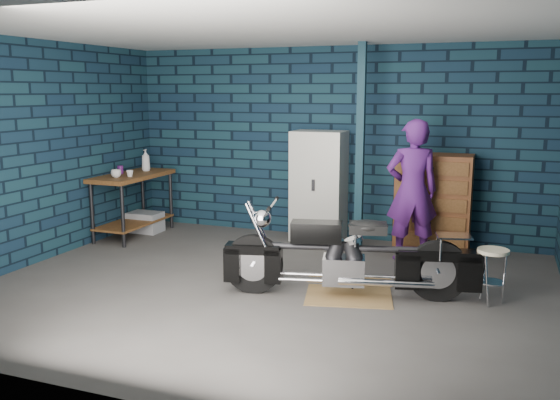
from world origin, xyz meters
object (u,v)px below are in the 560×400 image
at_px(workbench, 134,205).
at_px(tool_chest, 433,203).
at_px(locker, 319,186).
at_px(person, 412,191).
at_px(storage_bin, 145,222).
at_px(shop_stool, 492,277).
at_px(motorcycle, 350,251).

relative_size(workbench, tool_chest, 1.10).
distance_m(locker, tool_chest, 1.58).
distance_m(workbench, locker, 2.70).
bearing_deg(person, storage_bin, -23.10).
xyz_separation_m(storage_bin, shop_stool, (4.93, -1.41, 0.13)).
height_order(motorcycle, tool_chest, tool_chest).
bearing_deg(person, locker, -44.17).
xyz_separation_m(locker, shop_stool, (2.36, -1.87, -0.49)).
xyz_separation_m(motorcycle, person, (0.38, 1.59, 0.39)).
xyz_separation_m(motorcycle, locker, (-0.99, 2.16, 0.28)).
xyz_separation_m(workbench, storage_bin, (0.02, 0.25, -0.31)).
bearing_deg(locker, storage_bin, -169.88).
xyz_separation_m(storage_bin, locker, (2.57, 0.46, 0.62)).
height_order(workbench, motorcycle, motorcycle).
bearing_deg(person, tool_chest, -130.62).
bearing_deg(shop_stool, storage_bin, 164.04).
bearing_deg(storage_bin, person, -1.73).
bearing_deg(motorcycle, storage_bin, 141.25).
relative_size(workbench, storage_bin, 2.93).
height_order(motorcycle, locker, locker).
bearing_deg(shop_stool, tool_chest, 112.84).
xyz_separation_m(workbench, tool_chest, (4.16, 0.71, 0.18)).
height_order(person, tool_chest, person).
distance_m(motorcycle, storage_bin, 3.96).
distance_m(motorcycle, locker, 2.40).
bearing_deg(workbench, person, 1.90).
height_order(locker, shop_stool, locker).
height_order(storage_bin, shop_stool, shop_stool).
bearing_deg(locker, motorcycle, -65.40).
height_order(person, locker, person).
distance_m(workbench, tool_chest, 4.22).
relative_size(person, shop_stool, 3.15).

